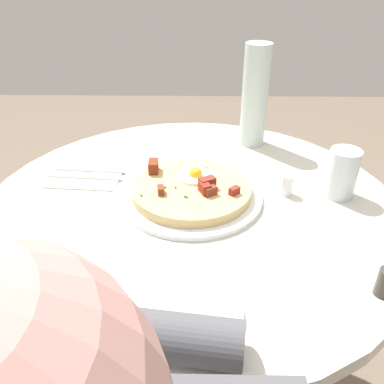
% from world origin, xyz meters
% --- Properties ---
extents(dining_table, '(0.94, 0.94, 0.74)m').
position_xyz_m(dining_table, '(0.00, 0.00, 0.56)').
color(dining_table, beige).
rests_on(dining_table, ground_plane).
extents(pizza_plate, '(0.32, 0.32, 0.01)m').
position_xyz_m(pizza_plate, '(0.00, 0.01, 0.74)').
color(pizza_plate, white).
rests_on(pizza_plate, dining_table).
extents(breakfast_pizza, '(0.27, 0.27, 0.05)m').
position_xyz_m(breakfast_pizza, '(0.00, 0.01, 0.76)').
color(breakfast_pizza, tan).
rests_on(breakfast_pizza, pizza_plate).
extents(bread_plate, '(0.17, 0.17, 0.01)m').
position_xyz_m(bread_plate, '(-0.00, -0.33, 0.74)').
color(bread_plate, silver).
rests_on(bread_plate, dining_table).
extents(napkin, '(0.18, 0.15, 0.00)m').
position_xyz_m(napkin, '(-0.26, 0.11, 0.74)').
color(napkin, white).
rests_on(napkin, dining_table).
extents(fork, '(0.18, 0.03, 0.00)m').
position_xyz_m(fork, '(-0.26, 0.13, 0.74)').
color(fork, silver).
rests_on(fork, napkin).
extents(knife, '(0.18, 0.03, 0.00)m').
position_xyz_m(knife, '(-0.26, 0.09, 0.74)').
color(knife, silver).
rests_on(knife, napkin).
extents(water_glass, '(0.07, 0.07, 0.11)m').
position_xyz_m(water_glass, '(0.34, 0.03, 0.79)').
color(water_glass, silver).
rests_on(water_glass, dining_table).
extents(water_bottle, '(0.07, 0.07, 0.28)m').
position_xyz_m(water_bottle, '(0.17, 0.32, 0.88)').
color(water_bottle, silver).
rests_on(water_bottle, dining_table).
extents(salt_shaker, '(0.03, 0.03, 0.05)m').
position_xyz_m(salt_shaker, '(0.22, 0.03, 0.76)').
color(salt_shaker, white).
rests_on(salt_shaker, dining_table).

